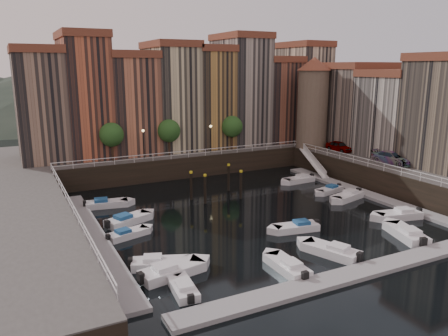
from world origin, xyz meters
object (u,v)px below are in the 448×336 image
car_b (396,160)px  car_c (392,159)px  boat_left_2 (127,234)px  corner_tower (313,101)px  boat_left_1 (159,263)px  car_a (339,147)px  boat_left_0 (171,271)px  mooring_pilings (217,185)px  gangway (313,161)px

car_b → car_c: bearing=111.3°
boat_left_2 → corner_tower: bearing=10.1°
boat_left_1 → car_a: 39.23m
boat_left_0 → boat_left_2: size_ratio=1.28×
boat_left_1 → car_b: (34.72, 8.55, 3.33)m
boat_left_1 → boat_left_2: boat_left_1 is taller
corner_tower → mooring_pilings: (-20.61, -8.80, -8.54)m
gangway → boat_left_2: 32.73m
corner_tower → boat_left_1: (-32.81, -23.58, -9.83)m
mooring_pilings → boat_left_2: (-12.79, -7.46, -1.33)m
mooring_pilings → car_b: (22.53, -6.23, 2.04)m
mooring_pilings → car_c: (22.37, -5.78, 2.14)m
gangway → boat_left_1: bearing=-147.5°
mooring_pilings → car_a: (22.10, 3.95, 2.11)m
mooring_pilings → car_a: 22.55m
corner_tower → gangway: corner_tower is taller
boat_left_2 → car_b: 35.50m
boat_left_0 → boat_left_2: 9.12m
boat_left_1 → car_c: size_ratio=0.88×
gangway → corner_tower: bearing=57.2°
car_c → car_b: bearing=-80.3°
mooring_pilings → car_a: car_a is taller
boat_left_0 → car_b: size_ratio=1.29×
gangway → boat_left_1: 35.51m
boat_left_0 → car_a: (33.96, 20.49, 3.35)m
car_a → gangway: bearing=174.3°
boat_left_0 → boat_left_1: boat_left_0 is taller
car_b → gangway: bearing=116.9°
boat_left_0 → car_a: bearing=20.8°
boat_left_2 → car_b: (35.32, 1.23, 3.37)m
corner_tower → boat_left_0: bearing=-142.0°
boat_left_1 → car_c: 35.88m
boat_left_1 → corner_tower: bearing=56.9°
car_c → boat_left_1: bearing=-174.6°
corner_tower → boat_left_2: 38.44m
car_a → corner_tower: bearing=105.8°
boat_left_1 → car_a: car_a is taller
boat_left_0 → car_a: car_a is taller
corner_tower → boat_left_0: corner_tower is taller
corner_tower → boat_left_2: (-33.41, -16.26, -9.88)m
car_b → mooring_pilings: bearing=166.9°
boat_left_0 → boat_left_1: size_ratio=1.13×
gangway → car_a: car_a is taller
corner_tower → boat_left_2: corner_tower is taller
corner_tower → gangway: bearing=-122.8°
boat_left_1 → boat_left_2: bearing=115.9°
boat_left_0 → gangway: bearing=24.9°
gangway → boat_left_2: bearing=-158.9°
boat_left_0 → boat_left_2: bearing=85.6°
gangway → car_b: 11.71m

